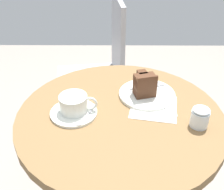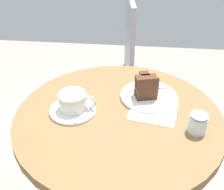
% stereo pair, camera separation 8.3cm
% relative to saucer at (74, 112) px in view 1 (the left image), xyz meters
% --- Properties ---
extents(cafe_table, '(0.71, 0.71, 0.72)m').
position_rel_saucer_xyz_m(cafe_table, '(0.16, -0.00, -0.13)').
color(cafe_table, brown).
rests_on(cafe_table, ground).
extents(saucer, '(0.16, 0.16, 0.01)m').
position_rel_saucer_xyz_m(saucer, '(0.00, 0.00, 0.00)').
color(saucer, silver).
rests_on(saucer, cafe_table).
extents(coffee_cup, '(0.13, 0.10, 0.06)m').
position_rel_saucer_xyz_m(coffee_cup, '(0.00, 0.01, 0.04)').
color(coffee_cup, silver).
rests_on(coffee_cup, saucer).
extents(teaspoon, '(0.05, 0.09, 0.00)m').
position_rel_saucer_xyz_m(teaspoon, '(0.04, -0.04, 0.01)').
color(teaspoon, '#B7B7BC').
rests_on(teaspoon, saucer).
extents(cake_plate, '(0.21, 0.21, 0.01)m').
position_rel_saucer_xyz_m(cake_plate, '(0.26, 0.11, 0.00)').
color(cake_plate, silver).
rests_on(cake_plate, cafe_table).
extents(cake_slice, '(0.09, 0.09, 0.09)m').
position_rel_saucer_xyz_m(cake_slice, '(0.25, 0.11, 0.05)').
color(cake_slice, '#422619').
rests_on(cake_slice, cake_plate).
extents(fork, '(0.13, 0.05, 0.00)m').
position_rel_saucer_xyz_m(fork, '(0.28, 0.16, 0.01)').
color(fork, '#B7B7BC').
rests_on(fork, cake_plate).
extents(napkin, '(0.19, 0.19, 0.00)m').
position_rel_saucer_xyz_m(napkin, '(0.28, 0.05, -0.00)').
color(napkin, silver).
rests_on(napkin, cafe_table).
extents(cafe_chair, '(0.43, 0.43, 0.93)m').
position_rel_saucer_xyz_m(cafe_chair, '(0.08, 0.69, -0.18)').
color(cafe_chair, '#9E9EA3').
rests_on(cafe_chair, ground).
extents(sugar_pot, '(0.06, 0.06, 0.07)m').
position_rel_saucer_xyz_m(sugar_pot, '(0.41, -0.06, 0.03)').
color(sugar_pot, silver).
rests_on(sugar_pot, cafe_table).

